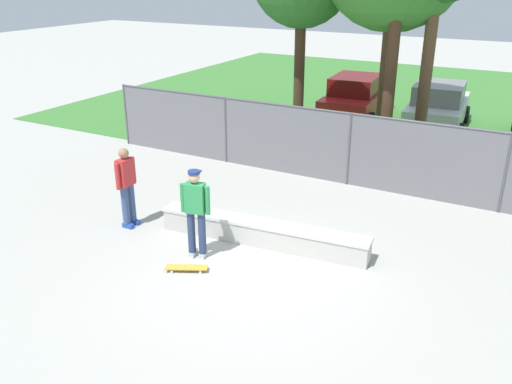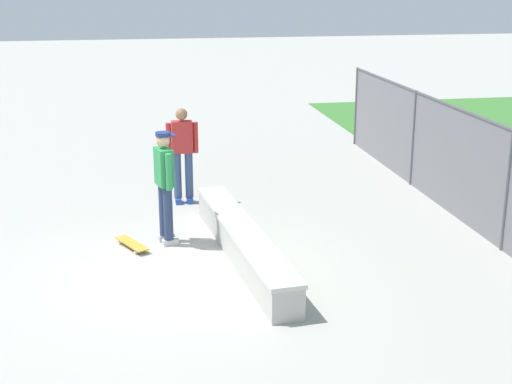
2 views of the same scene
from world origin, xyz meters
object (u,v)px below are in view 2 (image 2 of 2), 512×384
Objects in this scene: concrete_ledge at (243,243)px; skateboard at (132,244)px; bystander at (183,151)px; skateboarder at (165,182)px.

skateboard is at bearing -114.05° from concrete_ledge.
bystander reaches higher than skateboard.
concrete_ledge is 1.61m from skateboarder.
skateboard is at bearing -24.30° from bystander.
skateboard is 0.44× the size of bystander.
skateboarder is 2.18m from bystander.
skateboard is at bearing -77.16° from skateboarder.
concrete_ledge is 1.84m from skateboard.
concrete_ledge is 5.67× the size of skateboard.
concrete_ledge is at bearing 51.74° from skateboarder.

